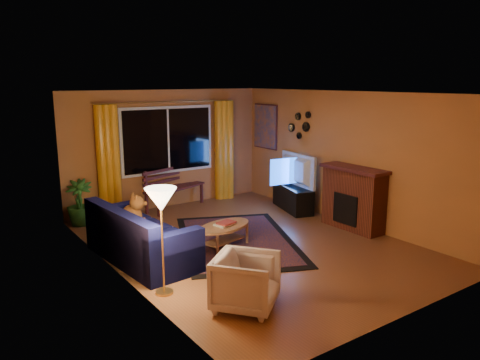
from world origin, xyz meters
TOP-DOWN VIEW (x-y plane):
  - floor at (0.00, 0.00)m, footprint 4.50×6.00m
  - ceiling at (0.00, 0.00)m, footprint 4.50×6.00m
  - wall_back at (0.00, 3.01)m, footprint 4.50×0.02m
  - wall_left at (-2.26, 0.00)m, footprint 0.02×6.00m
  - wall_right at (2.26, 0.00)m, footprint 0.02×6.00m
  - window at (0.00, 2.94)m, footprint 2.00×0.02m
  - curtain_rod at (0.00, 2.90)m, footprint 3.20×0.03m
  - curtain_left at (-1.35, 2.88)m, footprint 0.36×0.36m
  - curtain_right at (1.35, 2.88)m, footprint 0.36×0.36m
  - bench at (0.02, 2.75)m, footprint 1.54×0.90m
  - potted_plant at (-2.00, 2.72)m, footprint 0.64×0.64m
  - sofa at (-1.76, 0.40)m, footprint 1.07×2.15m
  - dog at (-1.71, 0.87)m, footprint 0.33×0.45m
  - armchair at (-1.36, -1.76)m, footprint 0.98×0.97m
  - floor_lamp at (-2.00, -0.84)m, footprint 0.28×0.28m
  - rug at (-0.08, 0.28)m, footprint 2.87×3.42m
  - coffee_table at (-0.43, 0.14)m, footprint 1.26×1.26m
  - tv_console at (2.00, 1.20)m, footprint 0.75×1.29m
  - television at (2.00, 1.20)m, footprint 0.31×1.19m
  - fireplace at (2.05, -0.40)m, footprint 0.40×1.20m
  - mirror_cluster at (2.21, 1.30)m, footprint 0.06×0.60m
  - painting at (2.22, 2.45)m, footprint 0.04×0.76m

SIDE VIEW (x-z plane):
  - floor at x=0.00m, z-range -0.02..0.00m
  - rug at x=-0.08m, z-range 0.00..0.02m
  - coffee_table at x=-0.43m, z-range 0.00..0.38m
  - bench at x=0.02m, z-range 0.00..0.44m
  - tv_console at x=2.00m, z-range 0.00..0.51m
  - armchair at x=-1.36m, z-range 0.00..0.74m
  - sofa at x=-1.76m, z-range 0.00..0.84m
  - potted_plant at x=-2.00m, z-range 0.00..0.87m
  - fireplace at x=2.05m, z-range 0.00..1.10m
  - dog at x=-1.71m, z-range 0.42..0.89m
  - floor_lamp at x=-2.00m, z-range 0.00..1.39m
  - television at x=2.00m, z-range 0.51..1.19m
  - curtain_left at x=-1.35m, z-range 0.00..2.24m
  - curtain_right at x=1.35m, z-range 0.00..2.24m
  - wall_back at x=0.00m, z-range 0.00..2.50m
  - wall_left at x=-2.26m, z-range 0.00..2.50m
  - wall_right at x=2.26m, z-range 0.00..2.50m
  - window at x=0.00m, z-range 0.80..2.10m
  - painting at x=2.22m, z-range 1.17..2.13m
  - mirror_cluster at x=2.21m, z-range 1.52..2.08m
  - curtain_rod at x=0.00m, z-range 2.23..2.27m
  - ceiling at x=0.00m, z-range 2.50..2.52m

